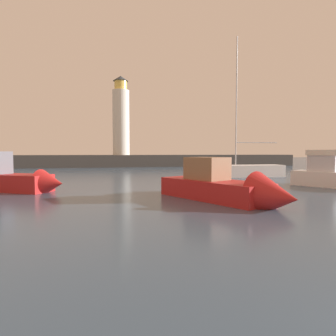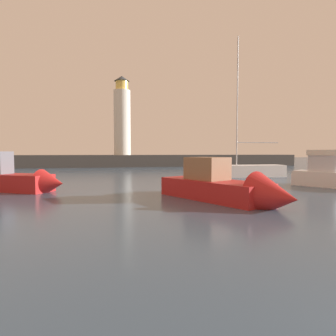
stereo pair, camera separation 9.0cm
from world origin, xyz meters
name	(u,v)px [view 2 (the right image)]	position (x,y,z in m)	size (l,w,h in m)	color
ground_plane	(160,180)	(0.00, 26.33, 0.00)	(220.00, 220.00, 0.00)	#384C60
breakwater	(135,161)	(0.00, 52.66, 1.10)	(63.91, 5.34, 2.19)	#423F3D
lighthouse	(122,118)	(-2.29, 52.66, 9.07)	(3.06, 3.06, 14.52)	silver
motorboat_0	(230,188)	(1.50, 13.04, 0.74)	(5.81, 8.61, 2.96)	#B21E1E
motorboat_2	(17,179)	(-11.17, 20.12, 0.82)	(7.63, 5.43, 3.02)	#B21E1E
sailboat_moored	(244,170)	(9.62, 27.55, 0.71)	(8.94, 2.49, 15.03)	white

